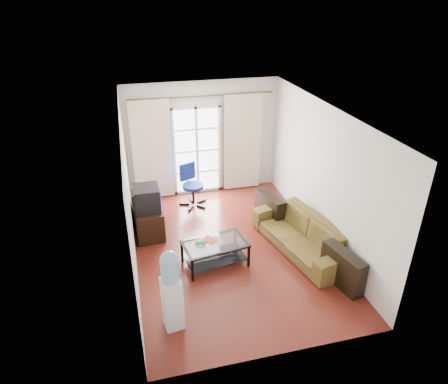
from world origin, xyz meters
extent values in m
plane|color=maroon|center=(0.00, 0.00, 0.00)|extent=(5.20, 5.20, 0.00)
plane|color=white|center=(0.00, 0.00, 2.70)|extent=(5.20, 5.20, 0.00)
cube|color=silver|center=(0.00, 2.60, 1.35)|extent=(3.60, 0.02, 2.70)
cube|color=silver|center=(0.00, -2.60, 1.35)|extent=(3.60, 0.02, 2.70)
cube|color=silver|center=(-1.80, 0.00, 1.35)|extent=(0.02, 5.20, 2.70)
cube|color=silver|center=(1.80, 0.00, 1.35)|extent=(0.02, 5.20, 2.70)
cube|color=white|center=(-0.15, 2.56, 1.07)|extent=(1.01, 0.02, 2.04)
cube|color=white|center=(-0.15, 2.54, 1.07)|extent=(1.16, 0.06, 2.15)
cylinder|color=#4C3F2D|center=(0.00, 2.50, 2.38)|extent=(3.30, 0.04, 0.04)
cube|color=beige|center=(-1.20, 2.48, 1.20)|extent=(0.90, 0.07, 2.35)
cube|color=beige|center=(0.95, 2.48, 1.20)|extent=(0.90, 0.07, 2.35)
cube|color=gray|center=(0.80, 2.50, 0.33)|extent=(0.64, 0.12, 0.64)
imported|color=olive|center=(1.31, -0.35, 0.33)|extent=(2.62, 1.82, 0.66)
cube|color=silver|center=(-0.40, -0.41, 0.45)|extent=(1.22, 0.81, 0.01)
cube|color=black|center=(-0.40, -0.41, 0.14)|extent=(1.15, 0.74, 0.01)
cube|color=black|center=(-0.88, -0.78, 0.23)|extent=(0.05, 0.05, 0.45)
cube|color=black|center=(0.17, -0.62, 0.23)|extent=(0.05, 0.05, 0.45)
cube|color=black|center=(-0.97, -0.20, 0.23)|extent=(0.05, 0.05, 0.45)
cube|color=black|center=(0.09, -0.04, 0.23)|extent=(0.05, 0.05, 0.45)
imported|color=green|center=(-0.67, -0.44, 0.48)|extent=(0.26, 0.26, 0.05)
imported|color=maroon|center=(-0.55, -0.35, 0.47)|extent=(0.40, 0.41, 0.02)
cube|color=black|center=(-0.54, -0.36, 0.47)|extent=(0.16, 0.05, 0.02)
cube|color=black|center=(-1.50, 0.88, 0.30)|extent=(0.62, 0.86, 0.60)
cube|color=black|center=(-1.48, 0.87, 0.84)|extent=(0.50, 0.54, 0.49)
cube|color=#0C19E5|center=(-1.23, 0.88, 0.84)|extent=(0.02, 0.42, 0.36)
cube|color=black|center=(-1.69, 0.87, 0.84)|extent=(0.16, 0.36, 0.32)
cylinder|color=black|center=(-0.39, 1.89, 0.25)|extent=(0.05, 0.05, 0.50)
cylinder|color=navy|center=(-0.39, 1.89, 0.49)|extent=(0.48, 0.48, 0.08)
cube|color=navy|center=(-0.47, 2.09, 0.78)|extent=(0.38, 0.20, 0.41)
cube|color=silver|center=(-1.33, -1.71, 0.43)|extent=(0.31, 0.31, 0.86)
cylinder|color=#7CA3C1|center=(-1.33, -1.71, 1.04)|extent=(0.26, 0.26, 0.35)
sphere|color=#7CA3C1|center=(-1.33, -1.71, 1.21)|extent=(0.26, 0.26, 0.26)
cube|color=black|center=(-1.20, -1.69, 0.73)|extent=(0.05, 0.11, 0.09)
camera|label=1|loc=(-1.68, -6.18, 4.53)|focal=32.00mm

